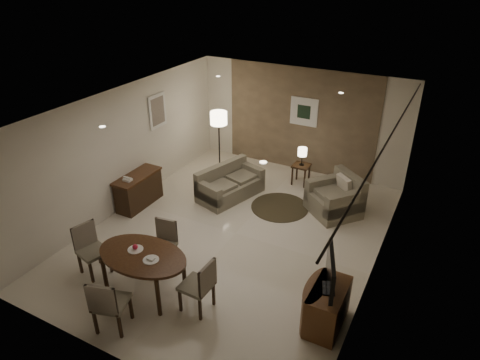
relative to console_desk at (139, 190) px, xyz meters
The scene contains 31 objects.
room_shell 2.70m from the console_desk, ahead, with size 5.50×7.00×2.70m.
taupe_accent 4.39m from the console_desk, 54.45° to the left, with size 3.96×0.03×2.70m, color #7A644C.
curtain_wall 5.26m from the console_desk, ahead, with size 0.08×6.70×2.58m, color #BAAD91, non-canonical shape.
curtain_rod 5.64m from the console_desk, ahead, with size 0.03×0.03×6.80m, color black.
art_back_frame 4.49m from the console_desk, 53.18° to the left, with size 0.72×0.03×0.72m, color silver.
art_back_canvas 4.48m from the console_desk, 53.06° to the left, with size 0.34×0.01×0.34m, color black.
art_left_frame 1.92m from the console_desk, 100.85° to the left, with size 0.03×0.60×0.80m, color silver.
art_left_canvas 1.91m from the console_desk, 100.16° to the left, with size 0.01×0.46×0.64m, color gray.
downlight_nl 3.12m from the console_desk, 58.80° to the right, with size 0.10×0.10×0.01m, color white.
downlight_nr 4.87m from the console_desk, 24.83° to the right, with size 0.10×0.10×0.01m, color white.
downlight_fl 3.12m from the console_desk, 58.80° to the left, with size 0.10×0.10×0.01m, color white.
downlight_fr 4.87m from the console_desk, 24.83° to the left, with size 0.10×0.10×0.01m, color white.
console_desk is the anchor object (origin of this frame).
telephone 0.52m from the console_desk, 90.00° to the right, with size 0.20×0.14×0.09m, color white, non-canonical shape.
tv_cabinet 5.11m from the console_desk, 17.05° to the right, with size 0.48×0.90×0.70m, color brown, non-canonical shape.
flat_tv 5.14m from the console_desk, 17.12° to the right, with size 0.06×0.88×0.60m, color black, non-canonical shape.
dining_table 2.93m from the console_desk, 48.40° to the right, with size 1.60×1.00×0.75m, color #4D3018, non-canonical shape.
chair_near 3.67m from the console_desk, 56.42° to the right, with size 0.47×0.47×0.98m, color gray, non-canonical shape.
chair_far 2.40m from the console_desk, 40.27° to the right, with size 0.44×0.44×0.90m, color gray, non-canonical shape.
chair_left 2.41m from the console_desk, 69.15° to the right, with size 0.46×0.46×0.94m, color gray, non-canonical shape.
chair_right 3.64m from the console_desk, 35.94° to the right, with size 0.46×0.46×0.96m, color gray, non-canonical shape.
plate_a 2.80m from the console_desk, 50.49° to the right, with size 0.26×0.26×0.02m, color white.
plate_b 3.14m from the console_desk, 45.98° to the right, with size 0.26×0.26×0.02m, color white.
fruit_apple 2.81m from the console_desk, 50.49° to the right, with size 0.09×0.09×0.09m, color red.
napkin 3.15m from the console_desk, 45.98° to the right, with size 0.12×0.08×0.03m, color white.
round_rug 3.22m from the console_desk, 25.50° to the left, with size 1.30×1.30×0.01m, color #413824.
sofa 2.10m from the console_desk, 38.19° to the left, with size 0.79×1.57×0.74m, color gray, non-canonical shape.
armchair 4.37m from the console_desk, 23.13° to the left, with size 1.00×0.95×0.89m, color gray, non-canonical shape.
side_table 3.94m from the console_desk, 42.82° to the left, with size 0.41×0.41×0.52m, color #331F11, non-canonical shape.
table_lamp 3.96m from the console_desk, 42.82° to the left, with size 0.22×0.22×0.50m, color #FFEAC1, non-canonical shape.
floor_lamp 2.46m from the console_desk, 70.94° to the left, with size 0.42×0.42×1.66m, color #FFE5B7, non-canonical shape.
Camera 1 is at (3.49, -6.40, 5.07)m, focal length 32.00 mm.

